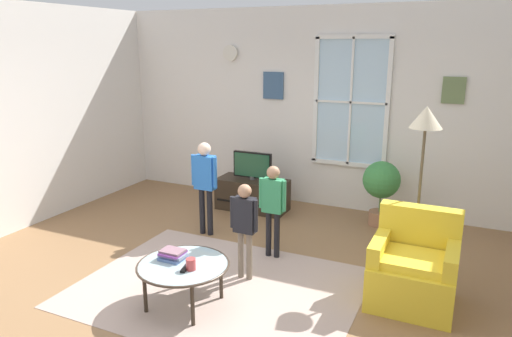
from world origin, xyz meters
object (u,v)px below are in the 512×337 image
Objects in this scene: remote_near_cup at (185,269)px; person_blue_shirt at (205,178)px; person_green_shirt at (273,201)px; floor_lamp at (425,135)px; cup at (191,264)px; tv_stand at (253,194)px; potted_plant_by_window at (381,184)px; book_stack at (173,255)px; coffee_table at (183,266)px; television at (252,165)px; armchair at (414,270)px; person_black_shirt at (245,220)px; remote_near_books at (176,259)px.

person_blue_shirt is (-0.78, 1.67, 0.32)m from remote_near_cup.
person_green_shirt is 0.60× the size of floor_lamp.
tv_stand is at bearing 104.15° from cup.
book_stack is at bearing -116.56° from potted_plant_by_window.
coffee_table is at bearing -104.26° from person_green_shirt.
coffee_table is 8.10× the size of cup.
cup is 0.76× the size of remote_near_cup.
television is at bearing 99.09° from book_stack.
cup is at bearing -98.63° from person_green_shirt.
armchair reaches higher than coffee_table.
person_blue_shirt is 2.33m from potted_plant_by_window.
potted_plant_by_window is at bearing 109.69° from armchair.
cup is at bearing -137.19° from floor_lamp.
floor_lamp is at bearing 42.46° from remote_near_cup.
book_stack is at bearing 161.12° from coffee_table.
cup is at bearing 27.71° from remote_near_cup.
coffee_table is (0.57, -2.68, -0.28)m from television.
tv_stand is 2.18m from person_black_shirt.
book_stack is 0.22× the size of person_green_shirt.
coffee_table is at bearing -78.06° from television.
remote_near_cup is at bearing -100.46° from person_green_shirt.
armchair is 2.15m from coffee_table.
floor_lamp is (2.00, 1.49, 1.04)m from book_stack.
book_stack is 3.13m from potted_plant_by_window.
potted_plant_by_window is (1.82, 0.16, 0.35)m from tv_stand.
armchair is 1.66m from person_green_shirt.
floor_lamp is at bearing -0.87° from person_blue_shirt.
tv_stand is 1.75× the size of television.
book_stack reaches higher than remote_near_books.
book_stack is at bearing -110.78° from person_green_shirt.
person_green_shirt reaches higher than remote_near_cup.
person_green_shirt is 1.75m from floor_lamp.
person_blue_shirt is at bearing 114.97° from remote_near_cup.
floor_lamp is at bearing 96.42° from armchair.
potted_plant_by_window reaches higher than book_stack.
remote_near_cup is at bearing -35.95° from remote_near_books.
person_black_shirt is 2.34m from potted_plant_by_window.
coffee_table is 0.48× the size of floor_lamp.
potted_plant_by_window is at bearing 66.26° from coffee_table.
cup reaches higher than remote_near_books.
floor_lamp is at bearing -25.20° from television.
person_blue_shirt reaches higher than cup.
television is at bearing -174.86° from potted_plant_by_window.
floor_lamp is (1.86, 1.54, 1.11)m from coffee_table.
television is 0.58× the size of person_black_shirt.
television is 4.22× the size of remote_near_cup.
remote_near_books is at bearing -155.03° from armchair.
person_blue_shirt is 0.67× the size of floor_lamp.
floor_lamp is at bearing -25.26° from tv_stand.
armchair is 0.99× the size of potted_plant_by_window.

